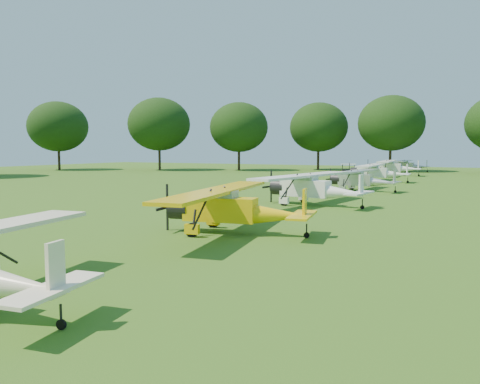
# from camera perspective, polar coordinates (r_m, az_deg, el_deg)

# --- Properties ---
(ground) EXTENTS (160.00, 160.00, 0.00)m
(ground) POSITION_cam_1_polar(r_m,az_deg,el_deg) (28.59, 4.13, -2.44)
(ground) COLOR #215916
(ground) RESTS_ON ground
(tree_belt) EXTENTS (137.36, 130.27, 14.52)m
(tree_belt) POSITION_cam_1_polar(r_m,az_deg,el_deg) (27.64, 11.44, 13.90)
(tree_belt) COLOR #331E13
(tree_belt) RESTS_ON ground
(aircraft_2) EXTENTS (7.04, 11.16, 2.19)m
(aircraft_2) POSITION_cam_1_polar(r_m,az_deg,el_deg) (21.11, -1.10, -1.68)
(aircraft_2) COLOR yellow
(aircraft_2) RESTS_ON ground
(aircraft_3) EXTENTS (7.31, 11.57, 2.27)m
(aircraft_3) POSITION_cam_1_polar(r_m,az_deg,el_deg) (32.13, 8.80, 0.74)
(aircraft_3) COLOR white
(aircraft_3) RESTS_ON ground
(aircraft_4) EXTENTS (6.43, 10.21, 2.01)m
(aircraft_4) POSITION_cam_1_polar(r_m,az_deg,el_deg) (43.90, 14.47, 1.64)
(aircraft_4) COLOR silver
(aircraft_4) RESTS_ON ground
(aircraft_5) EXTENTS (6.95, 11.03, 2.18)m
(aircraft_5) POSITION_cam_1_polar(r_m,az_deg,el_deg) (56.40, 16.33, 2.48)
(aircraft_5) COLOR white
(aircraft_5) RESTS_ON ground
(aircraft_6) EXTENTS (7.37, 11.73, 2.31)m
(aircraft_6) POSITION_cam_1_polar(r_m,az_deg,el_deg) (70.26, 18.03, 3.01)
(aircraft_6) COLOR white
(aircraft_6) RESTS_ON ground
(aircraft_7) EXTENTS (6.49, 10.33, 2.04)m
(aircraft_7) POSITION_cam_1_polar(r_m,az_deg,el_deg) (83.46, 19.70, 3.17)
(aircraft_7) COLOR silver
(aircraft_7) RESTS_ON ground
(golf_cart) EXTENTS (2.29, 1.66, 1.77)m
(golf_cart) POSITION_cam_1_polar(r_m,az_deg,el_deg) (65.73, 13.03, 2.33)
(golf_cart) COLOR #A4150B
(golf_cart) RESTS_ON ground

